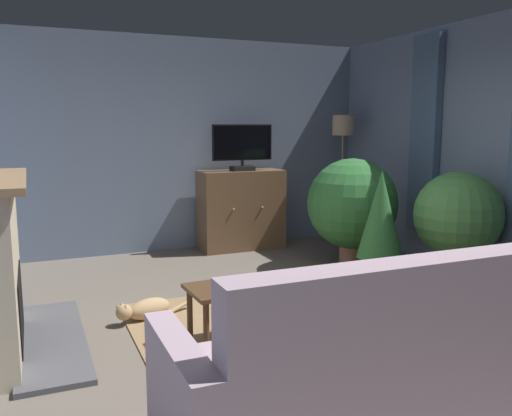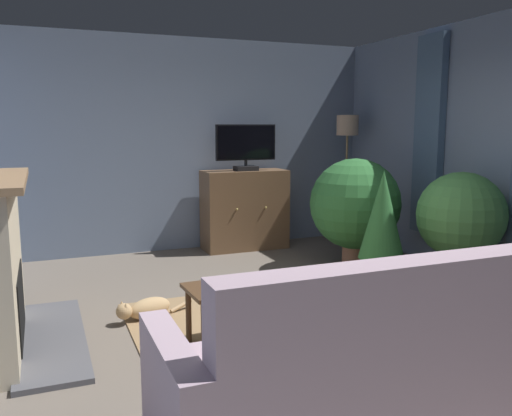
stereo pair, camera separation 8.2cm
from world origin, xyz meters
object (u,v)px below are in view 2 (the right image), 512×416
tv_cabinet (245,211)px  tv_remote (255,286)px  floor_lamp (347,142)px  cat (146,309)px  sofa_floral (365,373)px  potted_plant_leafy_by_curtain (355,205)px  television (246,146)px  coffee_table (249,291)px  potted_plant_tall_palm_by_window (461,218)px  potted_plant_on_hearth_side (382,225)px

tv_cabinet → tv_remote: tv_cabinet is taller
floor_lamp → tv_cabinet: bearing=171.7°
floor_lamp → cat: bearing=-148.1°
sofa_floral → potted_plant_leafy_by_curtain: (1.79, 2.93, 0.42)m
tv_cabinet → television: television is taller
coffee_table → cat: size_ratio=1.40×
potted_plant_tall_palm_by_window → floor_lamp: bearing=88.5°
coffee_table → potted_plant_tall_palm_by_window: 2.57m
television → potted_plant_on_hearth_side: bearing=-76.4°
tv_cabinet → television: (0.00, -0.05, 0.88)m
television → coffee_table: (-1.11, -2.96, -0.98)m
tv_cabinet → potted_plant_tall_palm_by_window: (1.39, -2.51, 0.22)m
sofa_floral → floor_lamp: 4.93m
potted_plant_tall_palm_by_window → potted_plant_on_hearth_side: potted_plant_on_hearth_side is taller
potted_plant_tall_palm_by_window → floor_lamp: floor_lamp is taller
tv_cabinet → cat: bearing=-128.5°
tv_remote → floor_lamp: size_ratio=0.09×
tv_remote → potted_plant_leafy_by_curtain: potted_plant_leafy_by_curtain is taller
television → cat: television is taller
television → sofa_floral: 4.54m
tv_remote → potted_plant_tall_palm_by_window: (2.50, 0.62, 0.24)m
floor_lamp → sofa_floral: bearing=-120.2°
television → tv_cabinet: bearing=90.0°
cat → coffee_table: bearing=-51.4°
potted_plant_tall_palm_by_window → potted_plant_on_hearth_side: bearing=168.8°
potted_plant_leafy_by_curtain → sofa_floral: bearing=-121.4°
potted_plant_leafy_by_curtain → floor_lamp: bearing=62.9°
tv_cabinet → coffee_table: (-1.11, -3.01, -0.10)m
tv_remote → floor_lamp: floor_lamp is taller
potted_plant_on_hearth_side → potted_plant_leafy_by_curtain: bearing=73.6°
television → floor_lamp: bearing=-6.3°
tv_cabinet → potted_plant_leafy_by_curtain: size_ratio=0.87×
tv_cabinet → coffee_table: bearing=-110.2°
potted_plant_tall_palm_by_window → cat: bearing=174.5°
coffee_table → potted_plant_tall_palm_by_window: bearing=11.3°
coffee_table → floor_lamp: floor_lamp is taller
sofa_floral → potted_plant_tall_palm_by_window: potted_plant_tall_palm_by_window is taller
television → tv_remote: bearing=-109.8°
tv_remote → potted_plant_leafy_by_curtain: bearing=-106.0°
sofa_floral → cat: (-0.79, 2.16, -0.24)m
sofa_floral → potted_plant_leafy_by_curtain: potted_plant_leafy_by_curtain is taller
potted_plant_leafy_by_curtain → potted_plant_on_hearth_side: size_ratio=1.05×
tv_cabinet → sofa_floral: (-0.97, -4.37, -0.17)m
television → cat: size_ratio=1.18×
sofa_floral → potted_plant_tall_palm_by_window: (2.36, 1.86, 0.39)m
sofa_floral → floor_lamp: (2.42, 4.15, 1.10)m
television → sofa_floral: (-0.97, -4.31, -1.05)m
tv_remote → floor_lamp: 4.00m
coffee_table → potted_plant_tall_palm_by_window: potted_plant_tall_palm_by_window is taller
tv_remote → cat: bearing=-22.3°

